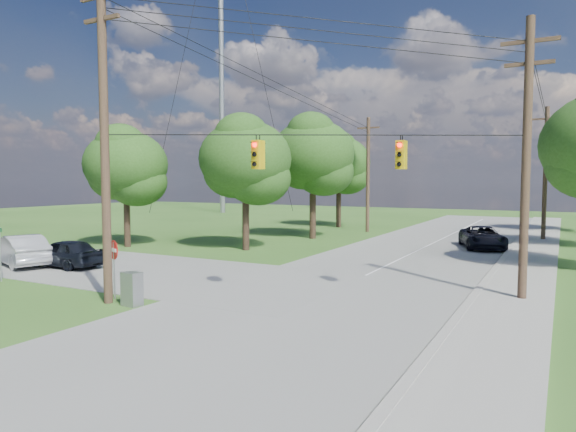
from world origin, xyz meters
The scene contains 20 objects.
ground centered at (0.00, 0.00, 0.00)m, with size 140.00×140.00×0.00m, color #2F591D.
main_road centered at (2.00, 5.00, 0.01)m, with size 10.00×100.00×0.03m, color gray.
sidewalk_east centered at (8.70, 5.00, 0.06)m, with size 2.60×100.00×0.12m, color gray.
pole_sw centered at (-4.60, 0.40, 6.23)m, with size 2.00×0.32×12.00m.
pole_ne centered at (8.90, 8.00, 5.47)m, with size 2.00×0.32×10.50m.
pole_north_e centered at (8.90, 30.00, 5.13)m, with size 2.00×0.32×10.00m.
pole_north_w centered at (-5.00, 30.00, 5.13)m, with size 2.00×0.32×10.00m.
power_lines centered at (1.50, 11.54, 9.15)m, with size 13.93×29.62×4.93m.
traffic_signals centered at (2.55, 4.43, 5.50)m, with size 4.91×3.27×1.05m.
radio_mast centered at (-32.00, 46.00, 22.50)m, with size 0.70×0.70×45.00m, color gray.
tree_w_near centered at (-8.00, 15.00, 5.92)m, with size 6.00×6.00×8.40m.
tree_w_mid centered at (-7.00, 23.00, 6.58)m, with size 6.40×6.40×9.22m.
tree_w_far centered at (-9.00, 33.00, 6.25)m, with size 6.00×6.00×8.73m.
tree_cross_n centered at (-16.00, 12.50, 5.59)m, with size 5.60×5.60×7.91m.
car_cross_dark centered at (-12.52, 4.81, 0.78)m, with size 1.75×4.36×1.48m, color black.
car_cross_silver centered at (-15.12, 4.09, 0.85)m, with size 1.73×4.96×1.63m, color silver.
car_main_north centered at (5.50, 22.99, 0.76)m, with size 2.42×5.24×1.46m, color black.
control_cabinet centered at (-3.50, 0.50, 0.62)m, with size 0.68×0.49×1.23m, color gray.
do_not_enter_sign centered at (-4.91, 1.00, 1.66)m, with size 0.71×0.31×2.26m.
street_name_sign centered at (-12.00, 1.00, 1.57)m, with size 0.70×0.27×2.44m.
Camera 1 is at (10.16, -12.96, 4.55)m, focal length 32.00 mm.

